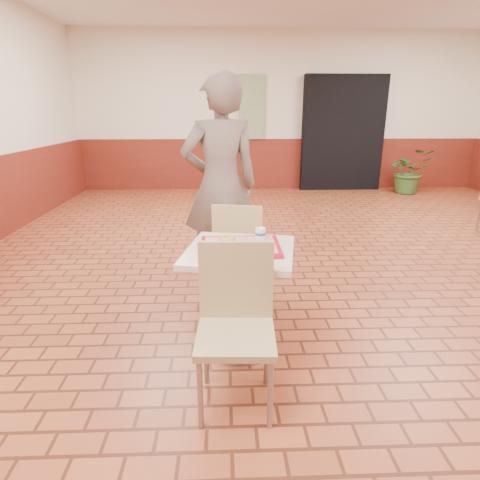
{
  "coord_description": "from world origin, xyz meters",
  "views": [
    {
      "loc": [
        -1.14,
        -3.22,
        1.55
      ],
      "look_at": [
        -1.05,
        -0.82,
        0.77
      ],
      "focal_mm": 30.0,
      "sensor_mm": 36.0,
      "label": 1
    }
  ],
  "objects_px": {
    "ring_donut": "(227,238)",
    "main_table": "(240,282)",
    "chair_main_back": "(239,247)",
    "serving_tray": "(240,247)",
    "paper_cup": "(260,234)",
    "potted_plant": "(409,171)",
    "chair_main_front": "(236,317)",
    "customer": "(221,186)",
    "long_john_donut": "(252,244)"
  },
  "relations": [
    {
      "from": "ring_donut",
      "to": "main_table",
      "type": "bearing_deg",
      "value": -41.75
    },
    {
      "from": "chair_main_back",
      "to": "serving_tray",
      "type": "distance_m",
      "value": 0.74
    },
    {
      "from": "paper_cup",
      "to": "serving_tray",
      "type": "bearing_deg",
      "value": -150.02
    },
    {
      "from": "paper_cup",
      "to": "chair_main_back",
      "type": "bearing_deg",
      "value": 100.79
    },
    {
      "from": "paper_cup",
      "to": "potted_plant",
      "type": "relative_size",
      "value": 0.1
    },
    {
      "from": "potted_plant",
      "to": "main_table",
      "type": "bearing_deg",
      "value": -123.65
    },
    {
      "from": "chair_main_front",
      "to": "serving_tray",
      "type": "height_order",
      "value": "chair_main_front"
    },
    {
      "from": "chair_main_front",
      "to": "paper_cup",
      "type": "distance_m",
      "value": 0.67
    },
    {
      "from": "main_table",
      "to": "serving_tray",
      "type": "distance_m",
      "value": 0.25
    },
    {
      "from": "paper_cup",
      "to": "chair_main_front",
      "type": "bearing_deg",
      "value": -107.16
    },
    {
      "from": "chair_main_front",
      "to": "potted_plant",
      "type": "xyz_separation_m",
      "value": [
        3.5,
        5.69,
        -0.06
      ]
    },
    {
      "from": "chair_main_back",
      "to": "paper_cup",
      "type": "distance_m",
      "value": 0.7
    },
    {
      "from": "chair_main_front",
      "to": "customer",
      "type": "bearing_deg",
      "value": 95.79
    },
    {
      "from": "main_table",
      "to": "customer",
      "type": "distance_m",
      "value": 1.14
    },
    {
      "from": "serving_tray",
      "to": "paper_cup",
      "type": "distance_m",
      "value": 0.17
    },
    {
      "from": "chair_main_back",
      "to": "long_john_donut",
      "type": "height_order",
      "value": "chair_main_back"
    },
    {
      "from": "ring_donut",
      "to": "paper_cup",
      "type": "xyz_separation_m",
      "value": [
        0.22,
        0.01,
        0.03
      ]
    },
    {
      "from": "long_john_donut",
      "to": "potted_plant",
      "type": "bearing_deg",
      "value": 57.18
    },
    {
      "from": "main_table",
      "to": "chair_main_front",
      "type": "distance_m",
      "value": 0.5
    },
    {
      "from": "serving_tray",
      "to": "potted_plant",
      "type": "relative_size",
      "value": 0.58
    },
    {
      "from": "customer",
      "to": "long_john_donut",
      "type": "relative_size",
      "value": 12.8
    },
    {
      "from": "chair_main_front",
      "to": "paper_cup",
      "type": "bearing_deg",
      "value": 75.4
    },
    {
      "from": "long_john_donut",
      "to": "paper_cup",
      "type": "bearing_deg",
      "value": 64.41
    },
    {
      "from": "customer",
      "to": "ring_donut",
      "type": "height_order",
      "value": "customer"
    },
    {
      "from": "ring_donut",
      "to": "paper_cup",
      "type": "bearing_deg",
      "value": 1.53
    },
    {
      "from": "main_table",
      "to": "potted_plant",
      "type": "height_order",
      "value": "potted_plant"
    },
    {
      "from": "customer",
      "to": "long_john_donut",
      "type": "bearing_deg",
      "value": 86.47
    },
    {
      "from": "chair_main_front",
      "to": "long_john_donut",
      "type": "relative_size",
      "value": 6.13
    },
    {
      "from": "chair_main_back",
      "to": "potted_plant",
      "type": "distance_m",
      "value": 5.67
    },
    {
      "from": "ring_donut",
      "to": "serving_tray",
      "type": "bearing_deg",
      "value": -41.75
    },
    {
      "from": "customer",
      "to": "potted_plant",
      "type": "distance_m",
      "value": 5.51
    },
    {
      "from": "main_table",
      "to": "ring_donut",
      "type": "xyz_separation_m",
      "value": [
        -0.08,
        0.07,
        0.28
      ]
    },
    {
      "from": "chair_main_back",
      "to": "customer",
      "type": "distance_m",
      "value": 0.58
    },
    {
      "from": "paper_cup",
      "to": "long_john_donut",
      "type": "bearing_deg",
      "value": -115.59
    },
    {
      "from": "long_john_donut",
      "to": "potted_plant",
      "type": "distance_m",
      "value": 6.27
    },
    {
      "from": "serving_tray",
      "to": "paper_cup",
      "type": "height_order",
      "value": "paper_cup"
    },
    {
      "from": "customer",
      "to": "serving_tray",
      "type": "xyz_separation_m",
      "value": [
        0.13,
        -1.04,
        -0.2
      ]
    },
    {
      "from": "chair_main_back",
      "to": "customer",
      "type": "xyz_separation_m",
      "value": [
        -0.15,
        0.34,
        0.45
      ]
    },
    {
      "from": "long_john_donut",
      "to": "serving_tray",
      "type": "bearing_deg",
      "value": 139.28
    },
    {
      "from": "customer",
      "to": "ring_donut",
      "type": "xyz_separation_m",
      "value": [
        0.05,
        -0.97,
        -0.17
      ]
    },
    {
      "from": "main_table",
      "to": "chair_main_back",
      "type": "distance_m",
      "value": 0.7
    },
    {
      "from": "long_john_donut",
      "to": "main_table",
      "type": "bearing_deg",
      "value": 139.28
    },
    {
      "from": "serving_tray",
      "to": "paper_cup",
      "type": "relative_size",
      "value": 6.06
    },
    {
      "from": "main_table",
      "to": "customer",
      "type": "xyz_separation_m",
      "value": [
        -0.13,
        1.04,
        0.45
      ]
    },
    {
      "from": "customer",
      "to": "paper_cup",
      "type": "relative_size",
      "value": 22.22
    },
    {
      "from": "potted_plant",
      "to": "paper_cup",
      "type": "bearing_deg",
      "value": -123.0
    },
    {
      "from": "customer",
      "to": "potted_plant",
      "type": "height_order",
      "value": "customer"
    },
    {
      "from": "main_table",
      "to": "serving_tray",
      "type": "xyz_separation_m",
      "value": [
        0.0,
        0.0,
        0.25
      ]
    },
    {
      "from": "chair_main_front",
      "to": "long_john_donut",
      "type": "height_order",
      "value": "chair_main_front"
    },
    {
      "from": "main_table",
      "to": "chair_main_front",
      "type": "height_order",
      "value": "chair_main_front"
    }
  ]
}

